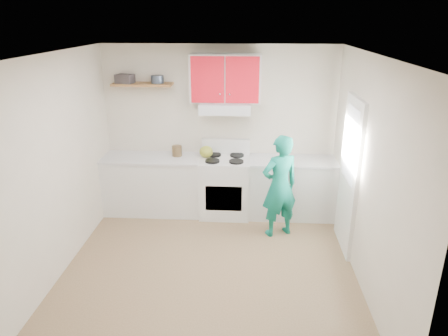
# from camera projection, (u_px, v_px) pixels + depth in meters

# --- Properties ---
(floor) EXTENTS (3.80, 3.80, 0.00)m
(floor) POSITION_uv_depth(u_px,v_px,m) (209.00, 269.00, 5.17)
(floor) COLOR brown
(floor) RESTS_ON ground
(ceiling) EXTENTS (3.60, 3.80, 0.04)m
(ceiling) POSITION_uv_depth(u_px,v_px,m) (206.00, 55.00, 4.27)
(ceiling) COLOR white
(ceiling) RESTS_ON floor
(back_wall) EXTENTS (3.60, 0.04, 2.60)m
(back_wall) POSITION_uv_depth(u_px,v_px,m) (220.00, 129.00, 6.50)
(back_wall) COLOR beige
(back_wall) RESTS_ON floor
(front_wall) EXTENTS (3.60, 0.04, 2.60)m
(front_wall) POSITION_uv_depth(u_px,v_px,m) (182.00, 266.00, 2.94)
(front_wall) COLOR beige
(front_wall) RESTS_ON floor
(left_wall) EXTENTS (0.04, 3.80, 2.60)m
(left_wall) POSITION_uv_depth(u_px,v_px,m) (55.00, 169.00, 4.82)
(left_wall) COLOR beige
(left_wall) RESTS_ON floor
(right_wall) EXTENTS (0.04, 3.80, 2.60)m
(right_wall) POSITION_uv_depth(u_px,v_px,m) (368.00, 176.00, 4.61)
(right_wall) COLOR beige
(right_wall) RESTS_ON floor
(door) EXTENTS (0.05, 0.85, 2.05)m
(door) POSITION_uv_depth(u_px,v_px,m) (349.00, 176.00, 5.36)
(door) COLOR white
(door) RESTS_ON floor
(door_glass) EXTENTS (0.01, 0.55, 0.95)m
(door_glass) POSITION_uv_depth(u_px,v_px,m) (350.00, 144.00, 5.22)
(door_glass) COLOR white
(door_glass) RESTS_ON door
(counter_left) EXTENTS (1.52, 0.60, 0.90)m
(counter_left) POSITION_uv_depth(u_px,v_px,m) (154.00, 185.00, 6.57)
(counter_left) COLOR silver
(counter_left) RESTS_ON floor
(counter_right) EXTENTS (1.32, 0.60, 0.90)m
(counter_right) POSITION_uv_depth(u_px,v_px,m) (291.00, 188.00, 6.44)
(counter_right) COLOR silver
(counter_right) RESTS_ON floor
(stove) EXTENTS (0.76, 0.65, 0.92)m
(stove) POSITION_uv_depth(u_px,v_px,m) (225.00, 187.00, 6.48)
(stove) COLOR white
(stove) RESTS_ON floor
(range_hood) EXTENTS (0.76, 0.44, 0.15)m
(range_hood) POSITION_uv_depth(u_px,v_px,m) (225.00, 108.00, 6.15)
(range_hood) COLOR silver
(range_hood) RESTS_ON back_wall
(upper_cabinets) EXTENTS (1.02, 0.33, 0.70)m
(upper_cabinets) POSITION_uv_depth(u_px,v_px,m) (226.00, 78.00, 6.05)
(upper_cabinets) COLOR #B40F1C
(upper_cabinets) RESTS_ON back_wall
(shelf) EXTENTS (0.90, 0.30, 0.04)m
(shelf) POSITION_uv_depth(u_px,v_px,m) (143.00, 84.00, 6.17)
(shelf) COLOR brown
(shelf) RESTS_ON back_wall
(books) EXTENTS (0.29, 0.24, 0.13)m
(books) POSITION_uv_depth(u_px,v_px,m) (125.00, 79.00, 6.13)
(books) COLOR #383133
(books) RESTS_ON shelf
(tin) EXTENTS (0.19, 0.19, 0.12)m
(tin) POSITION_uv_depth(u_px,v_px,m) (157.00, 79.00, 6.13)
(tin) COLOR #333D4C
(tin) RESTS_ON shelf
(kettle) EXTENTS (0.25, 0.25, 0.18)m
(kettle) POSITION_uv_depth(u_px,v_px,m) (206.00, 152.00, 6.37)
(kettle) COLOR olive
(kettle) RESTS_ON stove
(crock) EXTENTS (0.17, 0.17, 0.18)m
(crock) POSITION_uv_depth(u_px,v_px,m) (177.00, 152.00, 6.43)
(crock) COLOR #4B3921
(crock) RESTS_ON counter_left
(cutting_board) EXTENTS (0.32, 0.24, 0.02)m
(cutting_board) POSITION_uv_depth(u_px,v_px,m) (285.00, 161.00, 6.26)
(cutting_board) COLOR olive
(cutting_board) RESTS_ON counter_right
(silicone_mat) EXTENTS (0.39, 0.36, 0.01)m
(silicone_mat) POSITION_uv_depth(u_px,v_px,m) (325.00, 162.00, 6.22)
(silicone_mat) COLOR red
(silicone_mat) RESTS_ON counter_right
(person) EXTENTS (0.64, 0.55, 1.49)m
(person) POSITION_uv_depth(u_px,v_px,m) (280.00, 186.00, 5.75)
(person) COLOR #0D7561
(person) RESTS_ON floor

